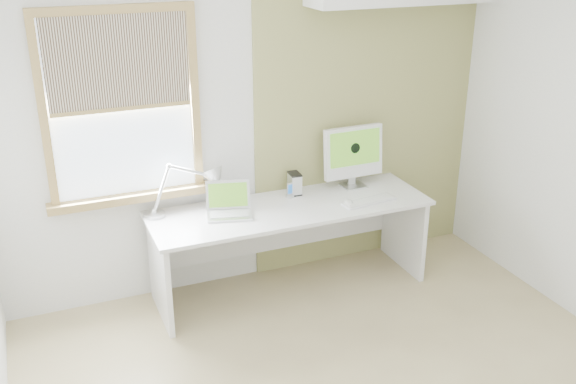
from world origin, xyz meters
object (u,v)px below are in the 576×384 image
desk (287,226)px  imac (353,153)px  desk_lamp (204,183)px  external_drive (295,183)px  laptop (229,206)px

desk → imac: bearing=12.5°
desk_lamp → external_drive: 0.76m
laptop → external_drive: laptop is taller
desk → desk_lamp: bearing=165.8°
desk → laptop: bearing=-179.3°
desk_lamp → external_drive: desk_lamp is taller
external_drive → imac: 0.55m
desk → imac: size_ratio=4.22×
external_drive → imac: (0.51, -0.02, 0.20)m
imac → desk_lamp: bearing=179.4°
laptop → external_drive: 0.64m
desk_lamp → imac: size_ratio=1.34×
laptop → desk_lamp: bearing=130.8°
desk → laptop: size_ratio=5.66×
laptop → imac: bearing=7.5°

